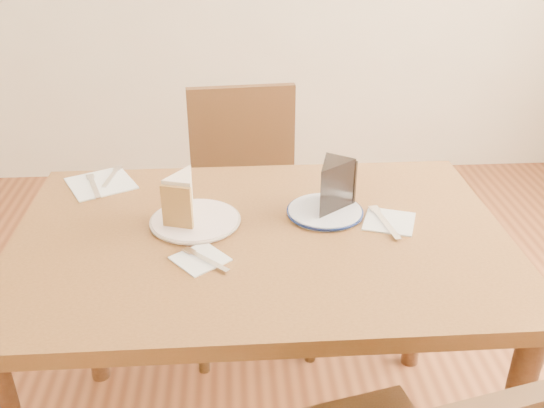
{
  "coord_description": "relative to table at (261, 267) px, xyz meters",
  "views": [
    {
      "loc": [
        -0.06,
        -1.27,
        1.5
      ],
      "look_at": [
        0.03,
        0.06,
        0.8
      ],
      "focal_mm": 40.0,
      "sensor_mm": 36.0,
      "label": 1
    }
  ],
  "objects": [
    {
      "name": "fork_spare",
      "position": [
        -0.41,
        0.34,
        0.1
      ],
      "size": [
        0.03,
        0.14,
        0.0
      ],
      "primitive_type": "cube",
      "rotation": [
        0.0,
        0.0,
        -0.14
      ],
      "color": "silver",
      "rests_on": "napkin_spare"
    },
    {
      "name": "chocolate_cake",
      "position": [
        0.18,
        0.09,
        0.17
      ],
      "size": [
        0.13,
        0.14,
        0.12
      ],
      "primitive_type": null,
      "rotation": [
        0.0,
        0.0,
        2.55
      ],
      "color": "black",
      "rests_on": "plate_navy"
    },
    {
      "name": "napkin_cream",
      "position": [
        -0.14,
        -0.11,
        0.1
      ],
      "size": [
        0.15,
        0.15,
        0.0
      ],
      "primitive_type": "cube",
      "rotation": [
        0.0,
        0.0,
        0.66
      ],
      "color": "white",
      "rests_on": "table"
    },
    {
      "name": "chair_far",
      "position": [
        -0.02,
        0.61,
        -0.15
      ],
      "size": [
        0.47,
        0.47,
        0.89
      ],
      "rotation": [
        0.0,
        0.0,
        3.22
      ],
      "color": "#372010",
      "rests_on": "ground"
    },
    {
      "name": "knife_navy",
      "position": [
        0.31,
        0.02,
        0.1
      ],
      "size": [
        0.04,
        0.17,
        0.0
      ],
      "primitive_type": "cube",
      "rotation": [
        0.0,
        0.0,
        0.15
      ],
      "color": "silver",
      "rests_on": "napkin_navy"
    },
    {
      "name": "plate_navy",
      "position": [
        0.17,
        0.09,
        0.1
      ],
      "size": [
        0.19,
        0.19,
        0.01
      ],
      "primitive_type": "cylinder",
      "color": "white",
      "rests_on": "table"
    },
    {
      "name": "napkin_navy",
      "position": [
        0.33,
        0.03,
        0.1
      ],
      "size": [
        0.16,
        0.16,
        0.0
      ],
      "primitive_type": "cube",
      "rotation": [
        0.0,
        0.0,
        -0.35
      ],
      "color": "white",
      "rests_on": "table"
    },
    {
      "name": "knife_spare",
      "position": [
        -0.45,
        0.28,
        0.1
      ],
      "size": [
        0.07,
        0.16,
        0.0
      ],
      "primitive_type": "cube",
      "rotation": [
        0.0,
        0.0,
        0.34
      ],
      "color": "silver",
      "rests_on": "napkin_spare"
    },
    {
      "name": "carrot_cake",
      "position": [
        -0.18,
        0.08,
        0.16
      ],
      "size": [
        0.1,
        0.12,
        0.11
      ],
      "primitive_type": null,
      "rotation": [
        0.0,
        0.0,
        -0.3
      ],
      "color": "beige",
      "rests_on": "plate_cream"
    },
    {
      "name": "napkin_spare",
      "position": [
        -0.44,
        0.3,
        0.1
      ],
      "size": [
        0.22,
        0.22,
        0.0
      ],
      "primitive_type": "cube",
      "rotation": [
        0.0,
        0.0,
        0.47
      ],
      "color": "white",
      "rests_on": "table"
    },
    {
      "name": "fork_cream",
      "position": [
        -0.13,
        -0.12,
        0.1
      ],
      "size": [
        0.11,
        0.11,
        0.0
      ],
      "primitive_type": "cube",
      "rotation": [
        0.0,
        0.0,
        0.79
      ],
      "color": "silver",
      "rests_on": "napkin_cream"
    },
    {
      "name": "table",
      "position": [
        0.0,
        0.0,
        0.0
      ],
      "size": [
        1.2,
        0.8,
        0.75
      ],
      "color": "#4E2E15",
      "rests_on": "ground"
    },
    {
      "name": "plate_cream",
      "position": [
        -0.16,
        0.06,
        0.1
      ],
      "size": [
        0.22,
        0.22,
        0.01
      ],
      "primitive_type": "cylinder",
      "color": "white",
      "rests_on": "table"
    }
  ]
}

